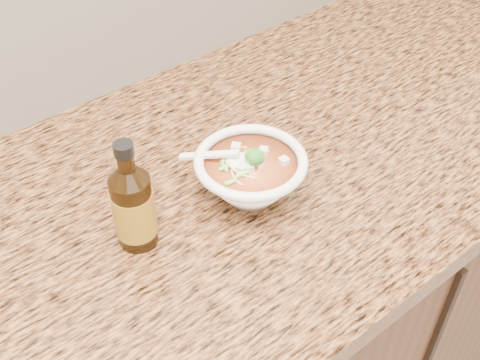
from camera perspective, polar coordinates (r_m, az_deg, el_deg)
counter_slab at (r=0.88m, az=-17.40°, el=-8.45°), size 4.00×0.68×0.04m
soup_bowl at (r=0.89m, az=1.00°, el=0.36°), size 0.17×0.17×0.09m
hot_sauce_bottle at (r=0.81m, az=-10.08°, el=-2.51°), size 0.08×0.08×0.17m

